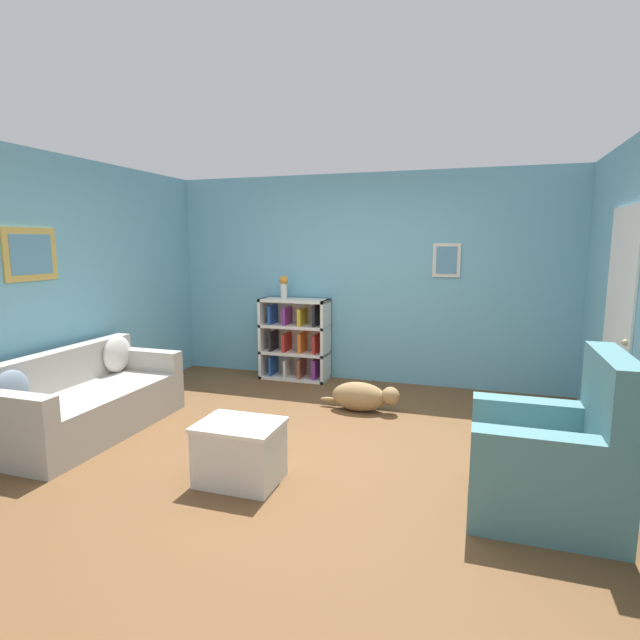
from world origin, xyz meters
TOP-DOWN VIEW (x-y plane):
  - ground_plane at (0.00, 0.00)m, footprint 14.00×14.00m
  - wall_back at (0.00, 2.25)m, footprint 5.60×0.13m
  - wall_left at (-2.55, -0.00)m, footprint 0.13×5.00m
  - couch at (-2.05, -0.33)m, footprint 0.81×1.80m
  - bookshelf at (-0.85, 2.02)m, footprint 0.88×0.36m
  - recliner_chair at (1.90, -0.57)m, footprint 0.90×0.85m
  - coffee_table at (-0.24, -0.79)m, footprint 0.60×0.46m
  - dog at (0.27, 1.02)m, footprint 0.87×0.28m
  - vase at (-1.00, 2.00)m, footprint 0.11×0.11m

SIDE VIEW (x-z plane):
  - ground_plane at x=0.00m, z-range 0.00..0.00m
  - dog at x=0.27m, z-range 0.00..0.31m
  - coffee_table at x=-0.24m, z-range 0.01..0.47m
  - couch at x=-2.05m, z-range -0.10..0.69m
  - recliner_chair at x=1.90m, z-range -0.17..0.91m
  - bookshelf at x=-0.85m, z-range -0.01..1.04m
  - vase at x=-1.00m, z-range 1.06..1.36m
  - wall_back at x=0.00m, z-range 0.00..2.60m
  - wall_left at x=-2.55m, z-range 0.00..2.60m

